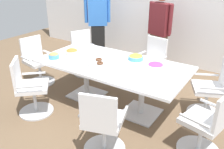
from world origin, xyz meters
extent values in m
cube|color=brown|center=(0.00, 0.00, -0.01)|extent=(10.00, 10.00, 0.01)
cube|color=white|center=(0.00, 2.40, 1.40)|extent=(8.00, 0.10, 2.80)
cube|color=white|center=(0.00, 0.00, 0.73)|extent=(2.40, 1.20, 0.04)
cube|color=silver|center=(-0.55, 0.00, 0.01)|extent=(0.56, 0.56, 0.02)
cylinder|color=silver|center=(-0.55, 0.00, 0.37)|extent=(0.09, 0.09, 0.69)
cube|color=silver|center=(0.55, 0.00, 0.01)|extent=(0.56, 0.56, 0.02)
cylinder|color=silver|center=(0.55, 0.00, 0.37)|extent=(0.09, 0.09, 0.69)
cylinder|color=silver|center=(0.54, -0.99, 0.01)|extent=(0.68, 0.68, 0.02)
cylinder|color=silver|center=(0.54, -0.99, 0.23)|extent=(0.05, 0.05, 0.41)
cube|color=white|center=(0.54, -0.99, 0.46)|extent=(0.58, 0.58, 0.06)
cube|color=white|center=(0.60, -1.19, 0.70)|extent=(0.43, 0.17, 0.42)
cube|color=silver|center=(0.30, -1.07, 0.58)|extent=(0.14, 0.36, 0.02)
cube|color=silver|center=(0.77, -0.92, 0.58)|extent=(0.14, 0.36, 0.02)
cylinder|color=silver|center=(1.55, -0.35, 0.23)|extent=(0.05, 0.05, 0.41)
cube|color=white|center=(1.55, -0.35, 0.46)|extent=(0.55, 0.55, 0.06)
cube|color=white|center=(1.76, -0.40, 0.70)|extent=(0.14, 0.43, 0.42)
cube|color=silver|center=(1.50, -0.59, 0.58)|extent=(0.37, 0.11, 0.02)
cube|color=silver|center=(1.61, -0.11, 0.58)|extent=(0.37, 0.11, 0.02)
cylinder|color=silver|center=(1.40, 0.55, 0.01)|extent=(0.72, 0.72, 0.02)
cylinder|color=silver|center=(1.40, 0.55, 0.23)|extent=(0.05, 0.05, 0.41)
cube|color=white|center=(1.40, 0.55, 0.46)|extent=(0.61, 0.61, 0.06)
cube|color=silver|center=(1.50, 0.33, 0.58)|extent=(0.35, 0.18, 0.02)
cube|color=silver|center=(1.30, 0.78, 0.58)|extent=(0.35, 0.18, 0.02)
cylinder|color=silver|center=(0.19, 1.04, 0.01)|extent=(0.62, 0.62, 0.02)
cylinder|color=silver|center=(0.19, 1.04, 0.23)|extent=(0.05, 0.05, 0.41)
cube|color=white|center=(0.19, 1.04, 0.46)|extent=(0.53, 0.53, 0.06)
cube|color=white|center=(0.23, 1.25, 0.70)|extent=(0.44, 0.11, 0.42)
cube|color=silver|center=(0.43, 1.00, 0.58)|extent=(0.09, 0.37, 0.02)
cube|color=silver|center=(-0.05, 1.08, 0.58)|extent=(0.09, 0.37, 0.02)
cylinder|color=silver|center=(-1.16, 0.75, 0.01)|extent=(0.71, 0.71, 0.02)
cylinder|color=silver|center=(-1.16, 0.75, 0.23)|extent=(0.05, 0.05, 0.41)
cube|color=white|center=(-1.16, 0.75, 0.46)|extent=(0.61, 0.61, 0.06)
cube|color=white|center=(-1.35, 0.83, 0.70)|extent=(0.22, 0.41, 0.42)
cube|color=silver|center=(-1.06, 0.97, 0.58)|extent=(0.35, 0.18, 0.02)
cube|color=silver|center=(-1.26, 0.52, 0.58)|extent=(0.35, 0.18, 0.02)
cylinder|color=silver|center=(-1.64, -0.11, 0.01)|extent=(0.62, 0.62, 0.02)
cylinder|color=silver|center=(-1.64, -0.11, 0.23)|extent=(0.05, 0.05, 0.41)
cube|color=white|center=(-1.64, -0.11, 0.46)|extent=(0.53, 0.53, 0.06)
cube|color=white|center=(-1.85, -0.08, 0.70)|extent=(0.11, 0.44, 0.42)
cube|color=silver|center=(-1.60, 0.13, 0.58)|extent=(0.37, 0.09, 0.02)
cube|color=silver|center=(-1.68, -0.35, 0.58)|extent=(0.37, 0.09, 0.02)
cylinder|color=silver|center=(-0.88, -0.89, 0.01)|extent=(0.76, 0.76, 0.02)
cylinder|color=silver|center=(-0.88, -0.89, 0.23)|extent=(0.05, 0.05, 0.41)
cube|color=white|center=(-0.88, -0.89, 0.46)|extent=(0.65, 0.65, 0.06)
cube|color=white|center=(-1.04, -1.03, 0.70)|extent=(0.33, 0.35, 0.42)
cube|color=silver|center=(-1.05, -0.71, 0.58)|extent=(0.29, 0.27, 0.02)
cube|color=silver|center=(-0.72, -1.07, 0.58)|extent=(0.29, 0.27, 0.02)
cube|color=black|center=(-1.47, 1.61, 0.43)|extent=(0.37, 0.36, 0.86)
cube|color=blue|center=(-1.47, 1.61, 1.20)|extent=(0.48, 0.45, 0.68)
cylinder|color=blue|center=(-1.26, 1.78, 1.23)|extent=(0.11, 0.11, 0.61)
cylinder|color=blue|center=(-1.68, 1.44, 1.23)|extent=(0.11, 0.11, 0.61)
cube|color=brown|center=(0.04, 1.75, 0.41)|extent=(0.37, 0.29, 0.82)
cube|color=maroon|center=(0.04, 1.75, 1.15)|extent=(0.49, 0.34, 0.65)
cylinder|color=maroon|center=(0.29, 1.67, 1.18)|extent=(0.10, 0.10, 0.59)
cylinder|color=maroon|center=(-0.21, 1.83, 1.18)|extent=(0.10, 0.10, 0.59)
cylinder|color=beige|center=(-0.80, -0.06, 0.79)|extent=(0.21, 0.21, 0.08)
ellipsoid|color=#AD702D|center=(-0.80, -0.06, 0.83)|extent=(0.19, 0.19, 0.07)
cylinder|color=#4C9EC6|center=(-0.93, -0.35, 0.78)|extent=(0.18, 0.18, 0.07)
ellipsoid|color=tan|center=(-0.93, -0.35, 0.82)|extent=(0.15, 0.15, 0.06)
cylinder|color=white|center=(0.67, 0.17, 0.78)|extent=(0.25, 0.25, 0.07)
ellipsoid|color=#9E3D8E|center=(0.67, 0.17, 0.82)|extent=(0.22, 0.22, 0.06)
cylinder|color=#4C9EC6|center=(0.24, 0.34, 0.78)|extent=(0.25, 0.25, 0.06)
ellipsoid|color=yellow|center=(0.24, 0.34, 0.81)|extent=(0.22, 0.22, 0.06)
cylinder|color=white|center=(-0.22, -0.14, 0.76)|extent=(0.30, 0.30, 0.01)
torus|color=brown|center=(-0.12, -0.16, 0.78)|extent=(0.11, 0.11, 0.03)
torus|color=brown|center=(-0.23, -0.04, 0.78)|extent=(0.11, 0.11, 0.03)
torus|color=white|center=(-0.33, -0.16, 0.78)|extent=(0.11, 0.11, 0.03)
torus|color=white|center=(-0.23, -0.25, 0.78)|extent=(0.11, 0.11, 0.03)
cylinder|color=white|center=(0.95, 0.38, 0.75)|extent=(0.22, 0.22, 0.01)
cylinder|color=silver|center=(0.95, 0.38, 0.76)|extent=(0.22, 0.22, 0.01)
cylinder|color=white|center=(0.95, 0.38, 0.77)|extent=(0.22, 0.22, 0.01)
cylinder|color=silver|center=(0.95, 0.38, 0.77)|extent=(0.22, 0.22, 0.01)
cylinder|color=white|center=(0.95, 0.38, 0.78)|extent=(0.22, 0.22, 0.01)
cylinder|color=silver|center=(0.95, 0.38, 0.78)|extent=(0.22, 0.22, 0.01)
cylinder|color=white|center=(0.95, 0.38, 0.79)|extent=(0.22, 0.22, 0.01)
cube|color=white|center=(0.17, -0.16, 0.79)|extent=(0.15, 0.15, 0.07)
camera|label=1|loc=(1.97, -2.99, 2.19)|focal=38.78mm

